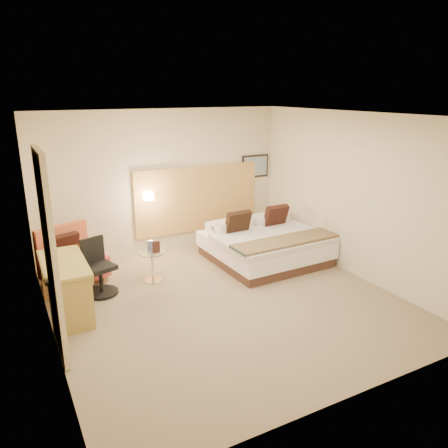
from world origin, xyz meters
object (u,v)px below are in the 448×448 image
lounge_chair (71,261)px  desk (66,273)px  desk_chair (99,272)px  side_table (153,265)px  bed (264,244)px

lounge_chair → desk: lounge_chair is taller
desk_chair → lounge_chair: bearing=116.0°
lounge_chair → desk: 1.12m
desk → side_table: bearing=20.4°
desk → lounge_chair: bearing=78.5°
bed → side_table: bed is taller
side_table → desk: size_ratio=0.42×
side_table → desk: desk is taller
desk → desk_chair: (0.52, 0.45, -0.26)m
bed → desk: (-3.52, -0.44, 0.31)m
side_table → desk_chair: desk_chair is taller
bed → lounge_chair: (-3.30, 0.63, 0.06)m
side_table → desk_chair: bearing=-175.6°
lounge_chair → desk_chair: lounge_chair is taller
lounge_chair → desk_chair: bearing=-64.0°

